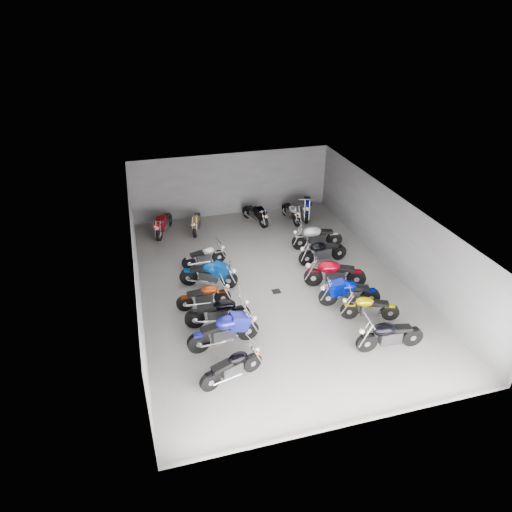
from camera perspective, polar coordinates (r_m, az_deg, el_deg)
The scene contains 23 objects.
ground at distance 17.90m, azimuth 2.07°, elevation -3.59°, with size 14.00×14.00×0.00m, color gray.
wall_back at distance 23.23m, azimuth -3.02°, elevation 8.96°, with size 10.00×0.10×3.20m, color gray.
wall_left at distance 16.45m, azimuth -14.71°, elevation -1.35°, with size 0.10×14.00×3.20m, color gray.
wall_right at distance 19.03m, azimuth 16.71°, elevation 2.78°, with size 0.10×14.00×3.20m, color gray.
ceiling at distance 16.35m, azimuth 2.27°, elevation 5.88°, with size 10.00×14.00×0.04m, color black.
drain_grate at distance 17.50m, azimuth 2.55°, elevation -4.44°, with size 0.32×0.32×0.01m, color black.
motorcycle_left_a at distance 13.61m, azimuth -2.98°, elevation -13.66°, with size 1.99×0.74×0.90m.
motorcycle_left_b at distance 14.72m, azimuth -3.98°, elevation -9.32°, with size 2.39×0.55×1.05m.
motorcycle_left_c at distance 15.58m, azimuth -4.71°, elevation -6.98°, with size 2.25×0.51×0.99m.
motorcycle_left_d at distance 16.50m, azimuth -6.46°, elevation -5.01°, with size 1.99×0.39×0.87m.
motorcycle_left_e at distance 17.60m, azimuth -5.88°, elevation -2.27°, with size 2.17×1.01×1.00m.
motorcycle_left_f at distance 19.01m, azimuth -6.47°, elevation -0.01°, with size 1.89×0.47×0.83m.
motorcycle_right_a at distance 15.18m, azimuth 16.34°, elevation -9.45°, with size 2.25×0.48×0.99m.
motorcycle_right_b at distance 16.31m, azimuth 13.98°, elevation -6.25°, with size 1.96×0.77×0.89m.
motorcycle_right_c at distance 16.81m, azimuth 11.54°, elevation -4.50°, with size 2.20×0.70×0.98m.
motorcycle_right_d at distance 17.77m, azimuth 9.77°, elevation -2.13°, with size 2.32×0.89×1.05m.
motorcycle_right_e at distance 19.31m, azimuth 8.29°, elevation 0.58°, with size 2.18×0.46×0.96m.
motorcycle_right_f at distance 20.39m, azimuth 7.58°, elevation 2.40°, with size 2.31×0.51×1.02m.
motorcycle_back_a at distance 21.94m, azimuth -11.48°, elevation 3.99°, with size 0.95×2.05×0.95m.
motorcycle_back_b at distance 21.95m, azimuth -7.46°, elevation 4.25°, with size 0.65×1.93×0.86m.
motorcycle_back_d at distance 22.56m, azimuth -0.06°, elevation 5.27°, with size 0.85×1.93×0.89m.
motorcycle_back_e at distance 22.85m, azimuth 4.44°, elevation 5.51°, with size 0.44×2.03×0.89m.
motorcycle_back_f at distance 23.39m, azimuth 6.38°, elevation 6.17°, with size 0.96×2.19×1.01m.
Camera 1 is at (-4.58, -14.24, 9.83)m, focal length 32.00 mm.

